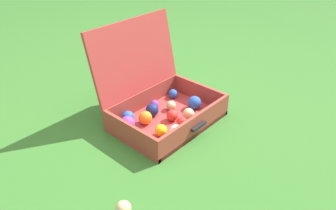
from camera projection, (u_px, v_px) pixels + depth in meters
ground_plane at (164, 131)px, 1.83m from camera, size 16.00×16.00×0.00m
open_suitcase at (159, 102)px, 1.88m from camera, size 0.61×0.54×0.55m
stray_ball_on_grass at (123, 208)px, 1.32m from camera, size 0.07×0.07×0.07m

